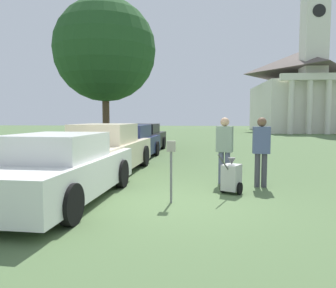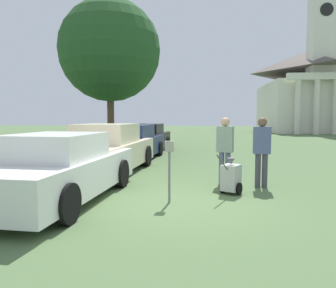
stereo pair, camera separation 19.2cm
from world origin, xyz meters
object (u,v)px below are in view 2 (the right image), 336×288
parked_car_white (60,170)px  equipment_cart (231,177)px  parked_car_cream (108,150)px  parking_meter (169,160)px  person_worker (225,146)px  church (306,88)px  parked_car_black (145,138)px  parked_car_navy (130,144)px  person_supervisor (262,148)px

parked_car_white → equipment_cart: bearing=19.2°
parked_car_cream → parking_meter: bearing=-52.7°
parked_car_white → parking_meter: bearing=5.4°
person_worker → church: size_ratio=0.09×
parked_car_black → equipment_cart: parked_car_black is taller
parking_meter → church: 38.16m
parked_car_navy → equipment_cart: bearing=-54.0°
parked_car_black → church: size_ratio=0.24×
parked_car_cream → parked_car_black: 6.67m
person_worker → equipment_cart: bearing=111.5°
parked_car_navy → church: (15.54, 28.82, 4.60)m
parked_car_white → person_supervisor: 4.86m
parked_car_white → parked_car_black: bearing=93.5°
parked_car_navy → person_worker: (3.60, -4.67, 0.34)m
person_worker → parking_meter: bearing=75.6°
parked_car_cream → church: bearing=67.6°
parked_car_cream → parked_car_navy: parked_car_cream is taller
parked_car_black → equipment_cart: (3.67, -9.19, -0.29)m
person_worker → person_supervisor: (0.90, -0.30, 0.00)m
person_supervisor → equipment_cart: size_ratio=1.79×
person_supervisor → parked_car_black: bearing=-58.7°
equipment_cart → parked_car_white: bearing=-136.1°
parked_car_white → equipment_cart: (3.67, 1.03, -0.29)m
parked_car_white → person_worker: (3.60, 2.12, 0.34)m
parked_car_white → person_supervisor: size_ratio=2.73×
parked_car_cream → equipment_cart: bearing=-31.0°
parking_meter → person_supervisor: (2.17, 1.74, 0.11)m
parked_car_navy → person_supervisor: size_ratio=2.95×
parked_car_navy → parking_meter: parked_car_navy is taller
person_worker → church: (11.94, 33.49, 4.26)m
parked_car_white → person_supervisor: (4.50, 1.82, 0.35)m
parked_car_cream → equipment_cart: size_ratio=5.14×
parked_car_cream → parked_car_black: parked_car_cream is taller
parked_car_black → parking_meter: parked_car_black is taller
parked_car_black → parked_car_cream: bearing=-86.5°
person_worker → person_supervisor: size_ratio=1.00×
parked_car_cream → person_worker: 3.89m
parked_car_cream → parking_meter: (2.33, -3.48, 0.18)m
person_worker → parked_car_black: bearing=-48.4°
parked_car_cream → person_worker: size_ratio=2.88×
parked_car_white → church: bearing=69.9°
parked_car_white → church: 39.12m
parked_car_navy → church: size_ratio=0.26×
equipment_cart → parked_car_navy: bearing=150.8°
parked_car_white → parked_car_cream: 3.56m
parked_car_black → person_supervisor: (4.50, -8.41, 0.35)m
parked_car_cream → person_supervisor: bearing=-17.6°
parked_car_white → person_worker: bearing=33.9°
parked_car_cream → church: 35.91m
parked_car_cream → parked_car_navy: size_ratio=0.98×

